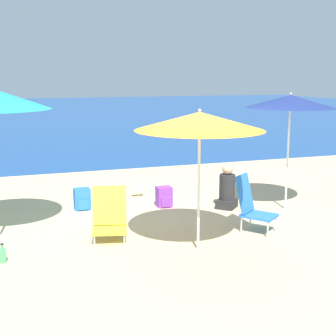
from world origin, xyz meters
The scene contains 11 objects.
ground_plane centered at (0.00, 0.00, 0.00)m, with size 60.00×60.00×0.00m, color #C6B284.
sea_water centered at (0.00, 25.46, 0.00)m, with size 60.00×40.00×0.01m.
beach_umbrella_orange centered at (0.02, -0.49, 1.81)m, with size 1.76×1.76×1.98m.
beach_umbrella_navy centered at (2.32, 0.89, 1.96)m, with size 1.57×1.57×2.11m.
beach_chair_yellow centered at (-1.06, 0.38, 0.34)m, with size 0.62×0.66×0.77m.
beach_chair_blue centered at (1.13, 0.01, 0.43)m, with size 0.69×0.73×0.88m.
person_seated_near centered at (1.33, 1.29, 0.35)m, with size 0.49×0.49×0.84m.
backpack_purple centered at (0.25, 1.75, 0.19)m, with size 0.27×0.27×0.38m.
backpack_blue centered at (-1.22, 2.05, 0.19)m, with size 0.29×0.27×0.39m.
water_bottle centered at (-2.59, -0.11, 0.10)m, with size 0.08×0.08×0.26m.
seagull centered at (-0.02, 2.60, 0.14)m, with size 0.27×0.11×0.23m.
Camera 1 is at (-2.39, -6.27, 2.42)m, focal length 50.00 mm.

